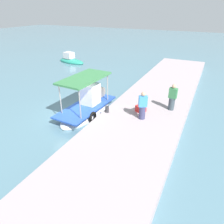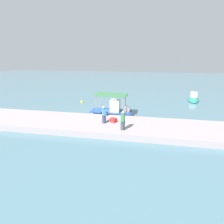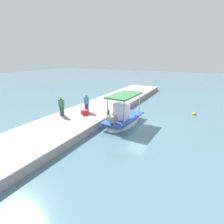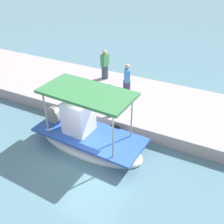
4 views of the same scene
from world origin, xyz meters
The scene contains 7 objects.
ground_plane centered at (0.00, 0.00, 0.00)m, with size 120.00×120.00×0.00m, color slate.
dock_quay centered at (0.00, -4.75, 0.30)m, with size 36.00×5.11×0.61m, color #A6989C.
main_fishing_boat centered at (0.76, -0.79, 0.49)m, with size 5.24×2.30×3.06m.
fisherman_near_bollard centered at (0.70, -4.84, 1.41)m, with size 0.54×0.57×1.78m.
fisherman_by_crate centered at (2.77, -6.21, 1.42)m, with size 0.44×0.54×1.80m.
mooring_bollard centered at (0.50, -2.51, 0.81)m, with size 0.24×0.24×0.41m, color #2D2D33.
cargo_crate centered at (1.59, -4.46, 0.82)m, with size 0.60×0.48×0.43m, color red.
Camera 4 is at (-4.52, 7.21, 7.68)m, focal length 43.23 mm.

